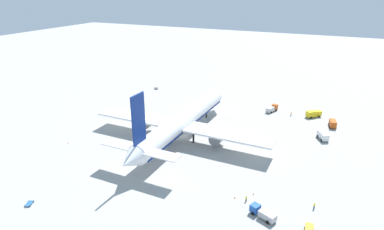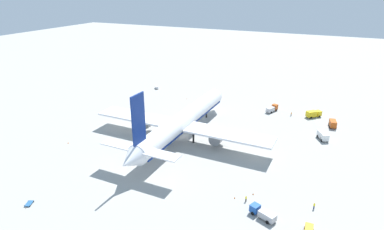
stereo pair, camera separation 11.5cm
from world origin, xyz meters
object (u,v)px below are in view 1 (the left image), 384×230
service_truck_4 (263,213)px  traffic_cone_0 (68,143)px  service_truck_1 (313,114)px  service_truck_0 (323,135)px  ground_worker_2 (246,199)px  ground_worker_3 (314,206)px  traffic_cone_4 (253,194)px  service_truck_3 (333,123)px  baggage_cart_0 (29,204)px  traffic_cone_2 (217,99)px  airliner (183,121)px  ground_worker_0 (291,114)px  service_truck_2 (272,109)px  traffic_cone_1 (235,198)px  traffic_cone_3 (187,99)px  baggage_cart_1 (156,87)px

service_truck_4 → traffic_cone_0: service_truck_4 is taller
service_truck_1 → service_truck_0: bearing=-165.7°
ground_worker_2 → service_truck_1: bearing=-8.0°
ground_worker_3 → traffic_cone_4: 15.53m
service_truck_3 → baggage_cart_0: bearing=141.5°
traffic_cone_0 → traffic_cone_2: size_ratio=1.00×
airliner → ground_worker_0: (39.44, -32.80, -5.83)m
service_truck_1 → ground_worker_0: 9.16m
service_truck_1 → ground_worker_3: 65.04m
service_truck_2 → service_truck_3: (-6.90, -25.54, 0.12)m
service_truck_4 → traffic_cone_0: (10.22, 72.54, -1.01)m
service_truck_1 → traffic_cone_1: 70.23m
airliner → service_truck_1: 59.25m
service_truck_0 → baggage_cart_0: bearing=137.8°
service_truck_1 → service_truck_2: service_truck_1 is taller
service_truck_3 → airliner: bearing=124.5°
service_truck_3 → ground_worker_2: 63.86m
traffic_cone_0 → service_truck_4: bearing=-98.0°
ground_worker_0 → airliner: bearing=140.3°
airliner → service_truck_2: size_ratio=10.24×
service_truck_0 → service_truck_1: 21.96m
service_truck_3 → traffic_cone_2: service_truck_3 is taller
service_truck_1 → traffic_cone_3: size_ratio=11.72×
ground_worker_3 → traffic_cone_1: bearing=102.6°
service_truck_3 → ground_worker_2: service_truck_3 is taller
service_truck_1 → baggage_cart_0: 111.46m
service_truck_3 → service_truck_4: 66.86m
ground_worker_2 → traffic_cone_4: (3.67, -0.97, -0.59)m
airliner → ground_worker_3: bearing=-115.2°
service_truck_4 → baggage_cart_0: (-20.39, 55.92, -1.02)m
traffic_cone_2 → service_truck_4: bearing=-152.0°
service_truck_2 → traffic_cone_3: bearing=91.1°
traffic_cone_0 → traffic_cone_3: (61.58, -17.56, 0.00)m
airliner → traffic_cone_0: airliner is taller
service_truck_3 → ground_worker_0: service_truck_3 is taller
traffic_cone_1 → traffic_cone_3: (67.47, 46.54, 0.00)m
airliner → service_truck_2: airliner is taller
baggage_cart_0 → baggage_cart_1: bearing=12.1°
service_truck_2 → baggage_cart_1: (7.89, 64.45, -0.66)m
traffic_cone_0 → traffic_cone_4: 68.15m
airliner → traffic_cone_1: airliner is taller
baggage_cart_0 → ground_worker_0: (91.31, -51.46, 0.62)m
service_truck_2 → ground_worker_0: size_ratio=4.04×
service_truck_0 → traffic_cone_3: (19.71, 64.74, -1.28)m
ground_worker_0 → traffic_cone_0: (-60.70, 68.08, -0.61)m
service_truck_0 → baggage_cart_0: 97.82m
traffic_cone_1 → service_truck_4: bearing=-117.1°
service_truck_0 → service_truck_2: (20.51, 22.86, -0.14)m
ground_worker_3 → service_truck_2: bearing=20.7°
service_truck_2 → ground_worker_2: size_ratio=4.15×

